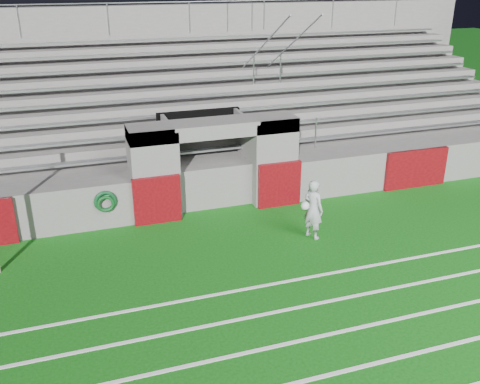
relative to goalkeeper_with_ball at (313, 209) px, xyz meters
name	(u,v)px	position (x,y,z in m)	size (l,w,h in m)	color
ground	(256,263)	(-1.85, -0.81, -0.80)	(90.00, 90.00, 0.00)	#0D4F0E
stadium_structure	(180,120)	(-1.85, 7.16, 0.69)	(26.00, 8.48, 5.42)	#5F5C5A
goalkeeper_with_ball	(313,209)	(0.00, 0.00, 0.00)	(0.68, 0.69, 1.60)	#9EA3A7
hose_coil	(106,202)	(-5.01, 2.13, 0.00)	(0.60, 0.15, 0.60)	#0C3C1B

